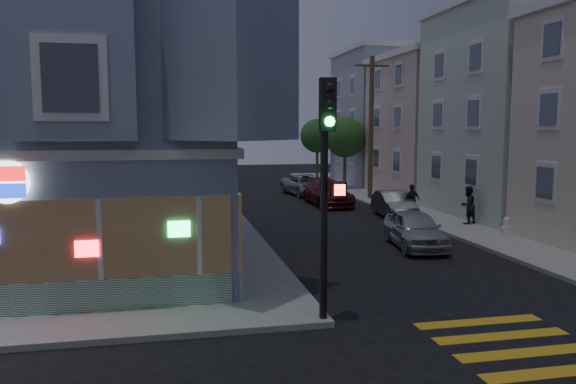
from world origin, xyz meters
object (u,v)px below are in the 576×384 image
object	(u,v)px
utility_pole	(371,125)
street_tree_near	(345,137)
parked_car_c	(328,193)
pedestrian_a	(468,205)
parked_car_d	(307,185)
fire_hydrant	(506,226)
parked_car_a	(415,229)
traffic_signal	(327,158)
pedestrian_b	(412,200)
parked_car_b	(394,204)
street_tree_far	(317,136)

from	to	relation	value
utility_pole	street_tree_near	xyz separation A→B (m)	(0.20, 6.00, -0.86)
parked_car_c	pedestrian_a	bearing A→B (deg)	-63.80
utility_pole	parked_car_d	world-z (taller)	utility_pole
pedestrian_a	fire_hydrant	size ratio (longest dim) A/B	2.20
parked_car_a	pedestrian_a	bearing A→B (deg)	48.29
parked_car_c	traffic_signal	size ratio (longest dim) A/B	0.92
utility_pole	pedestrian_b	distance (m)	8.65
utility_pole	parked_car_b	size ratio (longest dim) A/B	2.16
traffic_signal	street_tree_near	bearing A→B (deg)	78.33
fire_hydrant	parked_car_d	bearing A→B (deg)	104.63
fire_hydrant	parked_car_c	bearing A→B (deg)	110.60
street_tree_near	pedestrian_b	xyz separation A→B (m)	(-0.80, -13.73, -2.96)
street_tree_near	pedestrian_b	world-z (taller)	street_tree_near
street_tree_near	parked_car_d	world-z (taller)	street_tree_near
traffic_signal	pedestrian_a	bearing A→B (deg)	55.30
parked_car_b	street_tree_near	bearing A→B (deg)	89.82
street_tree_far	fire_hydrant	distance (m)	27.74
parked_car_b	traffic_signal	size ratio (longest dim) A/B	0.74
parked_car_a	parked_car_d	world-z (taller)	parked_car_a
parked_car_b	traffic_signal	world-z (taller)	traffic_signal
street_tree_near	pedestrian_a	bearing A→B (deg)	-87.21
parked_car_d	parked_car_c	bearing A→B (deg)	-97.20
pedestrian_b	street_tree_far	bearing A→B (deg)	-108.89
parked_car_c	parked_car_a	bearing A→B (deg)	-91.07
traffic_signal	fire_hydrant	distance (m)	13.57
parked_car_d	traffic_signal	bearing A→B (deg)	-110.32
street_tree_near	pedestrian_b	bearing A→B (deg)	-93.34
traffic_signal	fire_hydrant	size ratio (longest dim) A/B	6.97
utility_pole	street_tree_near	distance (m)	6.06
pedestrian_a	parked_car_d	size ratio (longest dim) A/B	0.35
pedestrian_b	parked_car_d	size ratio (longest dim) A/B	0.32
parked_car_c	fire_hydrant	distance (m)	12.46
utility_pole	street_tree_far	world-z (taller)	utility_pole
pedestrian_a	fire_hydrant	xyz separation A→B (m)	(0.00, -3.13, -0.46)
street_tree_far	parked_car_c	xyz separation A→B (m)	(-3.58, -15.86, -3.18)
pedestrian_a	parked_car_b	size ratio (longest dim) A/B	0.43
street_tree_far	parked_car_d	distance (m)	11.71
parked_car_a	parked_car_c	size ratio (longest dim) A/B	0.82
parked_car_d	fire_hydrant	size ratio (longest dim) A/B	6.35
parked_car_a	traffic_signal	xyz separation A→B (m)	(-5.78, -7.68, 3.23)
parked_car_a	parked_car_b	distance (m)	7.40
fire_hydrant	pedestrian_b	bearing A→B (deg)	105.45
pedestrian_a	pedestrian_b	size ratio (longest dim) A/B	1.08
street_tree_far	pedestrian_b	world-z (taller)	street_tree_far
fire_hydrant	traffic_signal	bearing A→B (deg)	-140.73
traffic_signal	pedestrian_b	bearing A→B (deg)	65.65
pedestrian_a	parked_car_b	bearing A→B (deg)	-75.45
parked_car_d	traffic_signal	distance (m)	26.04
pedestrian_b	traffic_signal	size ratio (longest dim) A/B	0.29
parked_car_d	traffic_signal	xyz separation A→B (m)	(-5.78, -25.18, 3.25)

